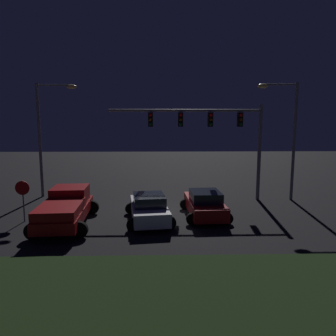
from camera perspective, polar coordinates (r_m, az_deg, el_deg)
name	(u,v)px	position (r m, az deg, el deg)	size (l,w,h in m)	color
ground_plane	(158,212)	(19.00, -1.78, -7.92)	(80.00, 80.00, 0.00)	black
grass_median	(156,300)	(10.12, -2.26, -22.87)	(24.95, 6.16, 0.10)	black
pickup_truck	(66,206)	(17.25, -18.02, -6.56)	(3.12, 5.52, 1.80)	maroon
car_sedan	(205,204)	(17.93, 6.69, -6.50)	(2.62, 4.48, 1.51)	maroon
car_sedan_far	(149,208)	(17.02, -3.51, -7.26)	(2.85, 4.60, 1.51)	silver
traffic_signal_gantry	(211,127)	(21.39, 7.79, 7.46)	(10.32, 0.56, 6.50)	slate
street_lamp_left	(47,126)	(23.76, -21.11, 7.18)	(2.85, 0.44, 8.01)	slate
street_lamp_right	(287,127)	(22.64, 20.78, 7.05)	(2.74, 0.44, 7.94)	slate
stop_sign	(23,193)	(18.44, -24.93, -4.19)	(0.76, 0.08, 2.23)	slate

